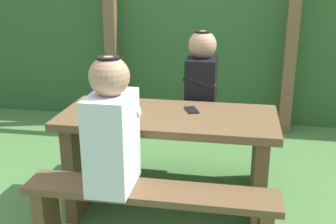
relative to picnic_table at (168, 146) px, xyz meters
name	(u,v)px	position (x,y,z in m)	size (l,w,h in m)	color
ground_plane	(168,210)	(0.00, 0.00, -0.49)	(12.00, 12.00, 0.00)	#4A7B3D
hedge_backdrop	(203,33)	(0.00, 2.31, 0.46)	(6.40, 0.70, 1.89)	#30592B
pergola_post_left	(110,21)	(-0.93, 1.75, 0.63)	(0.12, 0.12, 2.23)	brown
pergola_post_right	(293,25)	(0.93, 1.75, 0.63)	(0.12, 0.12, 2.23)	brown
picnic_table	(168,146)	(0.00, 0.00, 0.00)	(1.40, 0.64, 0.72)	brown
bench_near	(151,211)	(0.00, -0.55, -0.15)	(1.40, 0.24, 0.47)	brown
bench_far	(180,138)	(0.00, 0.55, -0.15)	(1.40, 0.24, 0.47)	brown
person_white_shirt	(112,129)	(-0.20, -0.55, 0.31)	(0.25, 0.35, 0.72)	silver
person_black_coat	(201,82)	(0.16, 0.55, 0.31)	(0.25, 0.35, 0.72)	black
drinking_glass	(134,105)	(-0.23, 0.01, 0.28)	(0.07, 0.07, 0.10)	silver
bottle_left	(116,102)	(-0.31, -0.10, 0.32)	(0.06, 0.06, 0.24)	silver
cell_phone	(192,110)	(0.14, 0.10, 0.23)	(0.07, 0.14, 0.01)	black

